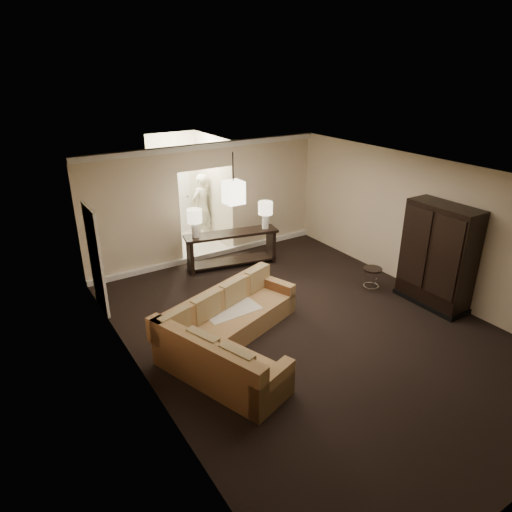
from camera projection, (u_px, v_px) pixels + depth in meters
ground at (309, 329)px, 8.33m from camera, size 8.00×8.00×0.00m
wall_back at (207, 202)px, 10.88m from camera, size 6.00×0.04×2.80m
wall_left at (143, 306)px, 6.30m from camera, size 0.04×8.00×2.80m
wall_right at (428, 228)px, 9.26m from camera, size 0.04×8.00×2.80m
ceiling at (317, 179)px, 7.22m from camera, size 6.00×8.00×0.02m
crown_molding at (205, 146)px, 10.31m from camera, size 6.00×0.10×0.12m
baseboard at (210, 255)px, 11.37m from camera, size 6.00×0.10×0.12m
side_door at (96, 260)px, 8.63m from camera, size 0.05×0.90×2.10m
foyer at (184, 194)px, 11.96m from camera, size 1.44×2.02×2.80m
sectional_sofa at (231, 333)px, 7.61m from camera, size 2.99×2.99×0.85m
coffee_table at (225, 314)px, 8.44m from camera, size 1.06×1.06×0.43m
console_table at (232, 246)px, 10.71m from camera, size 2.25×0.94×0.85m
armoire at (437, 258)px, 8.85m from camera, size 0.62×1.44×2.07m
drink_table at (372, 274)px, 9.65m from camera, size 0.40×0.40×0.50m
table_lamp_left at (195, 219)px, 10.14m from camera, size 0.34×0.34×0.65m
table_lamp_right at (265, 211)px, 10.68m from camera, size 0.34×0.34×0.65m
pendant_light at (233, 192)px, 9.65m from camera, size 0.38×0.38×1.09m
person at (201, 203)px, 12.24m from camera, size 0.85×0.72×1.98m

